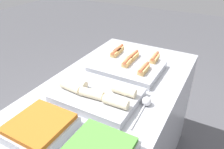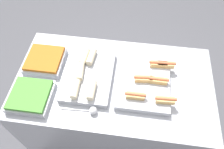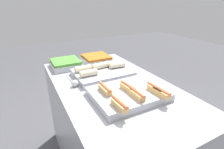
{
  "view_description": "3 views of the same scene",
  "coord_description": "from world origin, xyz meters",
  "px_view_note": "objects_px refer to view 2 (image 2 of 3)",
  "views": [
    {
      "loc": [
        -1.07,
        -0.58,
        1.7
      ],
      "look_at": [
        -0.01,
        0.0,
        1.0
      ],
      "focal_mm": 35.0,
      "sensor_mm": 36.0,
      "label": 1
    },
    {
      "loc": [
        0.11,
        -0.89,
        2.29
      ],
      "look_at": [
        -0.01,
        0.0,
        1.0
      ],
      "focal_mm": 35.0,
      "sensor_mm": 36.0,
      "label": 2
    },
    {
      "loc": [
        1.09,
        -0.58,
        1.53
      ],
      "look_at": [
        -0.01,
        0.0,
        1.0
      ],
      "focal_mm": 28.0,
      "sensor_mm": 36.0,
      "label": 3
    }
  ],
  "objects_px": {
    "tray_hotdogs": "(145,82)",
    "tray_side_back": "(45,60)",
    "tray_wraps": "(88,75)",
    "serving_spoon_near": "(91,110)",
    "tray_side_front": "(31,96)"
  },
  "relations": [
    {
      "from": "tray_hotdogs",
      "to": "tray_wraps",
      "type": "bearing_deg",
      "value": -179.98
    },
    {
      "from": "tray_hotdogs",
      "to": "tray_side_back",
      "type": "relative_size",
      "value": 1.7
    },
    {
      "from": "tray_hotdogs",
      "to": "tray_side_front",
      "type": "bearing_deg",
      "value": -163.78
    },
    {
      "from": "tray_side_front",
      "to": "serving_spoon_near",
      "type": "xyz_separation_m",
      "value": [
        0.44,
        -0.05,
        -0.01
      ]
    },
    {
      "from": "tray_wraps",
      "to": "tray_side_front",
      "type": "bearing_deg",
      "value": -147.59
    },
    {
      "from": "tray_hotdogs",
      "to": "tray_side_back",
      "type": "xyz_separation_m",
      "value": [
        -0.78,
        0.09,
        0.0
      ]
    },
    {
      "from": "tray_side_back",
      "to": "serving_spoon_near",
      "type": "bearing_deg",
      "value": -40.23
    },
    {
      "from": "tray_wraps",
      "to": "serving_spoon_near",
      "type": "relative_size",
      "value": 1.88
    },
    {
      "from": "tray_hotdogs",
      "to": "serving_spoon_near",
      "type": "bearing_deg",
      "value": -141.93
    },
    {
      "from": "tray_side_front",
      "to": "serving_spoon_near",
      "type": "height_order",
      "value": "tray_side_front"
    },
    {
      "from": "tray_side_front",
      "to": "tray_side_back",
      "type": "relative_size",
      "value": 1.0
    },
    {
      "from": "tray_wraps",
      "to": "tray_hotdogs",
      "type": "bearing_deg",
      "value": 0.02
    },
    {
      "from": "tray_hotdogs",
      "to": "tray_side_front",
      "type": "distance_m",
      "value": 0.82
    },
    {
      "from": "tray_wraps",
      "to": "tray_side_back",
      "type": "distance_m",
      "value": 0.37
    },
    {
      "from": "tray_hotdogs",
      "to": "serving_spoon_near",
      "type": "xyz_separation_m",
      "value": [
        -0.35,
        -0.27,
        -0.01
      ]
    }
  ]
}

